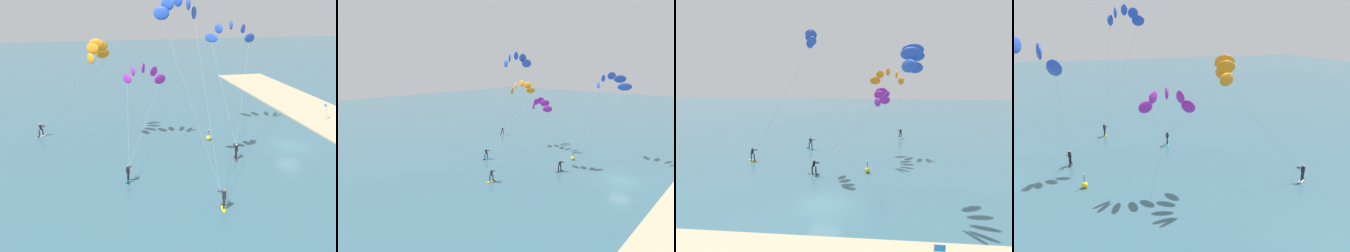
% 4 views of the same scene
% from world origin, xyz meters
% --- Properties ---
extents(ground_plane, '(240.00, 240.00, 0.00)m').
position_xyz_m(ground_plane, '(0.00, 0.00, 0.00)').
color(ground_plane, '#386070').
extents(kitesurfer_nearshore, '(12.04, 6.04, 13.42)m').
position_xyz_m(kitesurfer_nearshore, '(7.09, 5.18, 11.68)').
color(kitesurfer_nearshore, '#333338').
rests_on(kitesurfer_nearshore, ground).
extents(kitesurfer_mid_water, '(12.26, 5.91, 9.09)m').
position_xyz_m(kitesurfer_mid_water, '(4.55, 16.20, 7.59)').
color(kitesurfer_mid_water, '#23ADD1').
rests_on(kitesurfer_mid_water, ground).
extents(kitesurfer_far_out, '(9.20, 4.70, 16.22)m').
position_xyz_m(kitesurfer_far_out, '(-4.22, 14.12, 14.38)').
color(kitesurfer_far_out, yellow).
rests_on(kitesurfer_far_out, ground).
extents(kitesurfer_downwind, '(5.91, 9.46, 11.73)m').
position_xyz_m(kitesurfer_downwind, '(6.13, 21.31, 10.11)').
color(kitesurfer_downwind, white).
rests_on(kitesurfer_downwind, ground).
extents(marker_buoy, '(0.56, 0.56, 1.38)m').
position_xyz_m(marker_buoy, '(3.44, 8.67, 0.30)').
color(marker_buoy, yellow).
rests_on(marker_buoy, ground).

